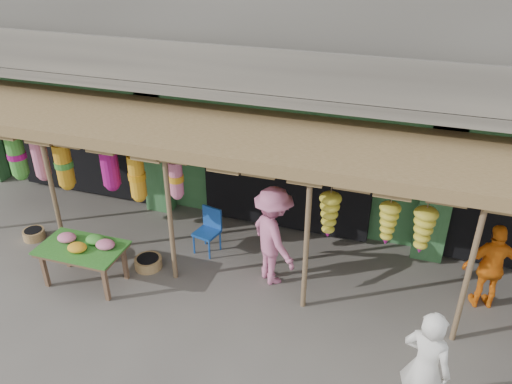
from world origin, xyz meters
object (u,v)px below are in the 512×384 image
(flower_table, at_px, (83,248))
(blue_chair, at_px, (209,228))
(person_shopper, at_px, (273,236))
(person_vendor, at_px, (492,267))
(person_front, at_px, (425,368))

(flower_table, bearing_deg, blue_chair, 43.27)
(blue_chair, bearing_deg, flower_table, -123.45)
(person_shopper, bearing_deg, blue_chair, 25.00)
(person_shopper, bearing_deg, person_vendor, -128.37)
(person_front, height_order, person_vendor, person_front)
(flower_table, height_order, blue_chair, blue_chair)
(flower_table, xyz_separation_m, person_shopper, (3.25, 1.18, 0.22))
(flower_table, xyz_separation_m, blue_chair, (1.74, 1.70, -0.23))
(person_vendor, bearing_deg, person_front, 54.64)
(person_front, relative_size, person_vendor, 1.11)
(blue_chair, height_order, person_vendor, person_vendor)
(flower_table, height_order, person_vendor, person_vendor)
(person_vendor, bearing_deg, person_shopper, -7.46)
(blue_chair, distance_m, person_vendor, 5.25)
(flower_table, relative_size, person_vendor, 0.96)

